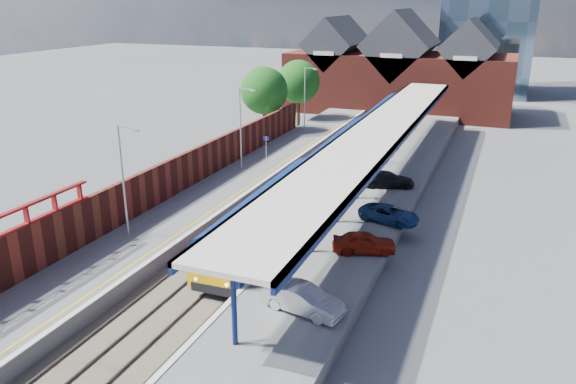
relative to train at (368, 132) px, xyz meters
name	(u,v)px	position (x,y,z in m)	size (l,w,h in m)	color
ground	(339,163)	(-1.49, -5.03, -2.12)	(240.00, 240.00, 0.00)	#5B5B5E
ballast_bed	(303,194)	(-1.49, -15.03, -2.09)	(6.00, 76.00, 0.06)	#473D33
rails	(303,193)	(-1.49, -15.03, -2.00)	(4.51, 76.00, 0.14)	slate
left_platform	(242,181)	(-6.99, -15.03, -1.62)	(5.00, 76.00, 1.00)	#565659
right_platform	(376,198)	(4.51, -15.03, -1.62)	(6.00, 76.00, 1.00)	#565659
coping_left	(267,178)	(-4.64, -15.03, -1.10)	(0.30, 76.00, 0.05)	silver
coping_right	(341,187)	(1.66, -15.03, -1.10)	(0.30, 76.00, 0.05)	silver
yellow_line	(261,177)	(-5.24, -15.03, -1.12)	(0.14, 76.00, 0.01)	yellow
train	(368,132)	(0.00, 0.00, 0.00)	(3.16, 65.96, 3.45)	navy
canopy	(379,132)	(3.99, -13.08, 3.13)	(4.50, 52.00, 4.48)	#0E1C52
lamp_post_b	(124,175)	(-7.86, -29.03, 2.87)	(1.48, 0.18, 7.00)	#A5A8AA
lamp_post_c	(242,123)	(-7.86, -13.03, 2.87)	(1.48, 0.18, 7.00)	#A5A8AA
lamp_post_d	(306,95)	(-7.86, 2.97, 2.87)	(1.48, 0.18, 7.00)	#A5A8AA
platform_sign	(266,145)	(-6.49, -11.03, 0.57)	(0.55, 0.08, 2.50)	#A5A8AA
brick_wall	(172,177)	(-9.59, -21.49, 0.33)	(0.35, 50.00, 3.86)	maroon
station_building	(399,72)	(-1.49, 22.97, 3.33)	(30.00, 12.12, 13.78)	maroon
tree_near	(265,92)	(-11.84, 0.87, 3.23)	(5.20, 5.20, 8.10)	#382314
tree_far	(299,83)	(-10.84, 8.87, 3.23)	(5.20, 5.20, 8.10)	#382314
parked_car_red	(364,242)	(6.31, -25.99, -0.50)	(1.48, 3.68, 1.25)	maroon
parked_car_silver	(303,299)	(5.31, -33.49, -0.47)	(1.37, 3.93, 1.30)	#BCBBC0
parked_car_dark	(388,179)	(5.00, -13.44, -0.52)	(1.67, 4.12, 1.19)	black
parked_car_blue	(389,214)	(6.68, -20.79, -0.57)	(1.84, 4.00, 1.11)	navy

